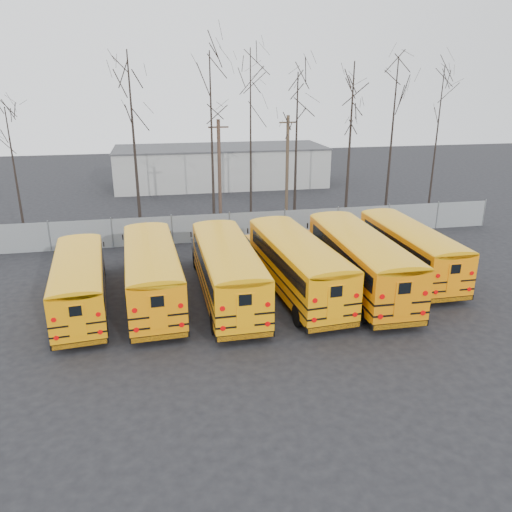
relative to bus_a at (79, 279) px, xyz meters
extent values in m
plane|color=black|center=(8.80, -2.23, -1.64)|extent=(120.00, 120.00, 0.00)
cube|color=gray|center=(8.80, 9.77, -0.64)|extent=(40.00, 0.04, 2.00)
cube|color=#A6A5A1|center=(10.80, 29.77, 0.36)|extent=(22.00, 8.00, 4.00)
cylinder|color=black|center=(-0.70, -3.26, -1.19)|extent=(0.34, 0.92, 0.90)
cylinder|color=black|center=(1.33, -3.05, -1.19)|extent=(0.34, 0.92, 0.90)
cylinder|color=black|center=(-1.46, 4.29, -1.19)|extent=(0.34, 0.92, 0.90)
cylinder|color=black|center=(0.57, 4.49, -1.19)|extent=(0.34, 0.92, 0.90)
cube|color=orange|center=(0.02, -0.23, -0.13)|extent=(3.09, 8.58, 2.12)
cube|color=orange|center=(-0.48, 4.71, -0.74)|extent=(2.18, 1.73, 0.90)
cube|color=black|center=(0.04, -0.41, 0.35)|extent=(3.03, 7.68, 0.63)
cube|color=black|center=(-0.05, 0.53, -0.78)|extent=(3.27, 10.13, 0.08)
cube|color=black|center=(-0.05, 0.53, -0.33)|extent=(3.27, 10.13, 0.08)
cube|color=black|center=(0.44, -4.32, -1.23)|extent=(2.32, 0.43, 0.25)
cube|color=black|center=(-0.55, 5.42, -1.23)|extent=(2.17, 0.40, 0.23)
cube|color=orange|center=(0.45, -4.42, -0.15)|extent=(0.68, 0.10, 1.40)
cylinder|color=#B20505|center=(-0.41, -4.51, -0.78)|extent=(0.20, 0.06, 0.20)
cylinder|color=#B20505|center=(1.30, -4.34, -0.78)|extent=(0.20, 0.06, 0.20)
cylinder|color=#B20505|center=(-0.41, -4.51, 0.03)|extent=(0.20, 0.06, 0.20)
cylinder|color=#B20505|center=(1.30, -4.34, 0.03)|extent=(0.20, 0.06, 0.20)
cylinder|color=black|center=(2.52, -3.21, -1.14)|extent=(0.33, 1.00, 0.99)
cylinder|color=black|center=(4.76, -3.09, -1.14)|extent=(0.33, 1.00, 0.99)
cylinder|color=black|center=(2.07, 5.10, -1.14)|extent=(0.33, 1.00, 0.99)
cylinder|color=black|center=(4.31, 5.22, -1.14)|extent=(0.33, 1.00, 0.99)
cube|color=orange|center=(3.47, 0.07, 0.02)|extent=(2.97, 9.33, 2.33)
cube|color=orange|center=(3.17, 5.51, -0.65)|extent=(2.32, 1.80, 0.99)
cube|color=black|center=(3.48, -0.13, 0.54)|extent=(2.96, 8.34, 0.69)
cube|color=black|center=(3.42, 0.91, -0.70)|extent=(3.09, 11.03, 0.09)
cube|color=black|center=(3.42, 0.91, -0.20)|extent=(3.09, 11.03, 0.09)
cube|color=black|center=(3.71, -4.43, -1.19)|extent=(2.54, 0.35, 0.28)
cube|color=black|center=(3.13, 6.30, -1.19)|extent=(2.38, 0.33, 0.26)
cube|color=orange|center=(3.72, -4.54, 0.00)|extent=(0.74, 0.08, 1.54)
cylinder|color=#B20505|center=(2.78, -4.60, -0.70)|extent=(0.22, 0.05, 0.22)
cylinder|color=#B20505|center=(4.66, -4.50, -0.70)|extent=(0.22, 0.05, 0.22)
cylinder|color=#B20505|center=(2.78, -4.60, 0.19)|extent=(0.22, 0.05, 0.22)
cylinder|color=#B20505|center=(4.66, -4.50, 0.19)|extent=(0.22, 0.05, 0.22)
cylinder|color=black|center=(6.12, -3.77, -1.13)|extent=(0.30, 1.01, 1.01)
cylinder|color=black|center=(8.40, -3.74, -1.13)|extent=(0.30, 1.01, 1.01)
cylinder|color=black|center=(5.98, 4.71, -1.13)|extent=(0.30, 1.01, 1.01)
cylinder|color=black|center=(8.26, 4.75, -1.13)|extent=(0.30, 1.01, 1.01)
cube|color=#FF9C07|center=(7.21, -0.47, 0.05)|extent=(2.68, 9.44, 2.37)
cube|color=#FF9C07|center=(7.11, 5.08, -0.63)|extent=(2.30, 1.75, 1.01)
cube|color=black|center=(7.21, -0.67, 0.58)|extent=(2.70, 8.43, 0.71)
cube|color=black|center=(7.19, 0.39, -0.68)|extent=(2.74, 11.18, 0.09)
cube|color=black|center=(7.19, 0.39, -0.17)|extent=(2.74, 11.18, 0.09)
cube|color=black|center=(7.28, -5.07, -1.18)|extent=(2.59, 0.26, 0.28)
cube|color=black|center=(7.10, 5.89, -1.18)|extent=(2.43, 0.24, 0.26)
cube|color=#FF9C07|center=(7.28, -5.18, 0.03)|extent=(0.76, 0.05, 1.57)
cylinder|color=#B20505|center=(6.32, -5.21, -0.68)|extent=(0.22, 0.04, 0.22)
cylinder|color=#B20505|center=(8.24, -5.17, -0.68)|extent=(0.22, 0.04, 0.22)
cylinder|color=#B20505|center=(6.32, -5.21, 0.23)|extent=(0.22, 0.04, 0.22)
cylinder|color=#B20505|center=(8.24, -5.17, 0.23)|extent=(0.22, 0.04, 0.22)
cylinder|color=black|center=(9.99, -3.79, -1.13)|extent=(0.37, 1.04, 1.02)
cylinder|color=black|center=(12.29, -3.61, -1.13)|extent=(0.37, 1.04, 1.02)
cylinder|color=black|center=(9.31, 4.75, -1.13)|extent=(0.37, 1.04, 1.02)
cylinder|color=black|center=(11.61, 4.93, -1.13)|extent=(0.37, 1.04, 1.02)
cube|color=#FC9807|center=(10.88, -0.40, 0.07)|extent=(3.29, 9.65, 2.40)
cube|color=#FC9807|center=(10.43, 5.19, -0.62)|extent=(2.42, 1.91, 1.02)
cube|color=black|center=(10.90, -0.60, 0.60)|extent=(3.25, 8.64, 0.71)
cube|color=black|center=(10.81, 0.47, -0.67)|extent=(3.46, 11.40, 0.09)
cube|color=black|center=(10.81, 0.47, -0.16)|extent=(3.46, 11.40, 0.09)
cube|color=black|center=(11.25, -5.02, -1.18)|extent=(2.62, 0.43, 0.29)
cube|color=black|center=(10.37, 6.01, -1.18)|extent=(2.46, 0.40, 0.27)
cube|color=#FC9807|center=(11.26, -5.13, 0.04)|extent=(0.77, 0.10, 1.58)
cylinder|color=#B20505|center=(10.29, -5.22, -0.67)|extent=(0.23, 0.06, 0.22)
cylinder|color=#B20505|center=(12.22, -5.06, -0.67)|extent=(0.23, 0.06, 0.22)
cylinder|color=#B20505|center=(10.29, -5.22, 0.25)|extent=(0.23, 0.06, 0.22)
cylinder|color=#B20505|center=(12.22, -5.06, 0.25)|extent=(0.23, 0.06, 0.22)
cylinder|color=black|center=(13.02, -4.04, -1.11)|extent=(0.30, 1.06, 1.06)
cylinder|color=black|center=(15.41, -4.06, -1.11)|extent=(0.30, 1.06, 1.06)
cylinder|color=black|center=(13.09, 4.85, -1.11)|extent=(0.30, 1.06, 1.06)
cylinder|color=black|center=(15.48, 4.83, -1.11)|extent=(0.30, 1.06, 1.06)
cube|color=orange|center=(14.24, -0.61, 0.13)|extent=(2.72, 9.86, 2.49)
cube|color=orange|center=(14.29, 5.21, -0.58)|extent=(2.39, 1.82, 1.06)
cube|color=black|center=(14.24, -0.82, 0.69)|extent=(2.76, 8.80, 0.74)
cube|color=black|center=(14.25, 0.29, -0.63)|extent=(2.77, 11.68, 0.10)
cube|color=black|center=(14.25, 0.29, -0.10)|extent=(2.77, 11.68, 0.10)
cube|color=black|center=(14.21, -5.42, -1.16)|extent=(2.71, 0.25, 0.30)
cube|color=black|center=(14.29, 6.06, -1.16)|extent=(2.54, 0.23, 0.28)
cube|color=orange|center=(14.20, -5.54, 0.11)|extent=(0.79, 0.05, 1.64)
cylinder|color=#B20505|center=(13.20, -5.54, -0.63)|extent=(0.23, 0.04, 0.23)
cylinder|color=#B20505|center=(15.21, -5.56, -0.63)|extent=(0.23, 0.04, 0.23)
cylinder|color=#B20505|center=(13.20, -5.54, 0.32)|extent=(0.23, 0.04, 0.23)
cylinder|color=#B20505|center=(15.21, -5.56, 0.32)|extent=(0.23, 0.04, 0.23)
cylinder|color=black|center=(16.93, -2.01, -1.16)|extent=(0.27, 0.96, 0.96)
cylinder|color=black|center=(19.10, -2.00, -1.16)|extent=(0.27, 0.96, 0.96)
cylinder|color=black|center=(16.90, 6.05, -1.16)|extent=(0.27, 0.96, 0.96)
cylinder|color=black|center=(19.07, 6.06, -1.16)|extent=(0.27, 0.96, 0.96)
cube|color=orange|center=(18.01, 1.11, -0.03)|extent=(2.44, 8.93, 2.25)
cube|color=orange|center=(17.98, 6.39, -0.68)|extent=(2.17, 1.64, 0.96)
cube|color=black|center=(18.01, 0.92, 0.47)|extent=(2.47, 7.97, 0.67)
cube|color=black|center=(18.00, 1.93, -0.73)|extent=(2.47, 10.58, 0.09)
cube|color=black|center=(18.00, 1.93, -0.25)|extent=(2.47, 10.58, 0.09)
cube|color=black|center=(18.02, -3.26, -1.21)|extent=(2.46, 0.22, 0.27)
cube|color=black|center=(17.98, 7.16, -1.21)|extent=(2.30, 0.20, 0.25)
cube|color=orange|center=(18.02, -3.36, -0.06)|extent=(0.72, 0.04, 1.49)
cylinder|color=#B20505|center=(17.11, -3.37, -0.73)|extent=(0.21, 0.04, 0.21)
cylinder|color=#B20505|center=(18.94, -3.37, -0.73)|extent=(0.21, 0.04, 0.21)
cylinder|color=#B20505|center=(17.11, -3.37, 0.14)|extent=(0.21, 0.04, 0.21)
cylinder|color=#B20505|center=(18.94, -3.37, 0.14)|extent=(0.21, 0.04, 0.21)
cylinder|color=#453127|center=(8.52, 12.55, 2.44)|extent=(0.25, 0.25, 8.15)
cube|color=#453127|center=(8.52, 12.55, 5.97)|extent=(1.45, 0.11, 0.11)
cylinder|color=#483829|center=(14.31, 15.13, 2.46)|extent=(0.26, 0.26, 8.20)
cube|color=#483829|center=(14.31, 15.13, 6.01)|extent=(1.46, 0.30, 0.11)
cone|color=black|center=(-5.33, 12.18, 2.93)|extent=(0.26, 0.26, 9.15)
cone|color=black|center=(2.48, 15.48, 4.78)|extent=(0.26, 0.26, 12.84)
cone|color=black|center=(7.99, 12.23, 4.69)|extent=(0.26, 0.26, 12.65)
cone|color=black|center=(11.08, 13.77, 4.84)|extent=(0.26, 0.26, 12.95)
cone|color=black|center=(14.94, 14.88, 4.04)|extent=(0.26, 0.26, 11.36)
cone|color=black|center=(18.32, 12.16, 4.39)|extent=(0.26, 0.26, 12.05)
cone|color=black|center=(23.30, 15.51, 4.64)|extent=(0.26, 0.26, 12.55)
cone|color=black|center=(26.93, 14.74, 4.35)|extent=(0.26, 0.26, 11.98)
camera|label=1|loc=(4.07, -23.72, 9.08)|focal=35.00mm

